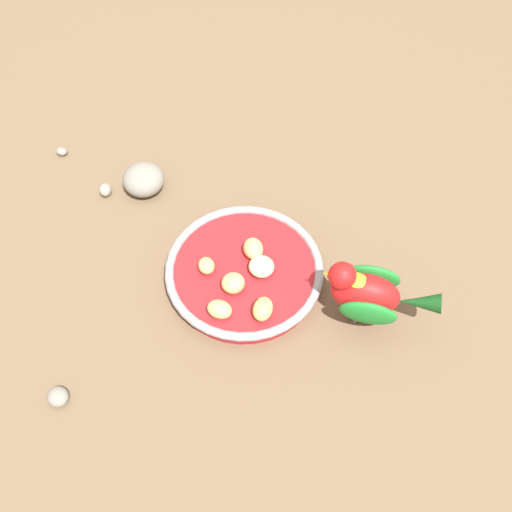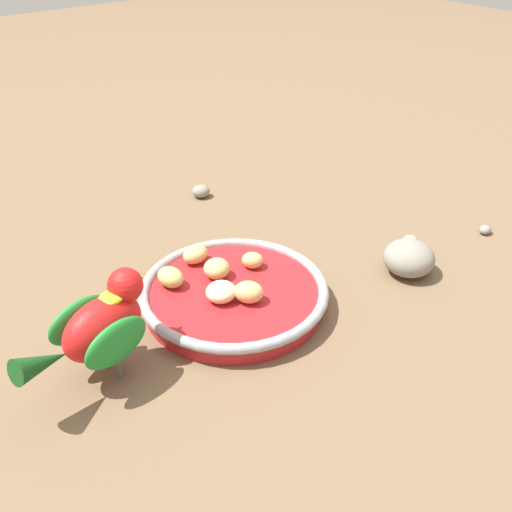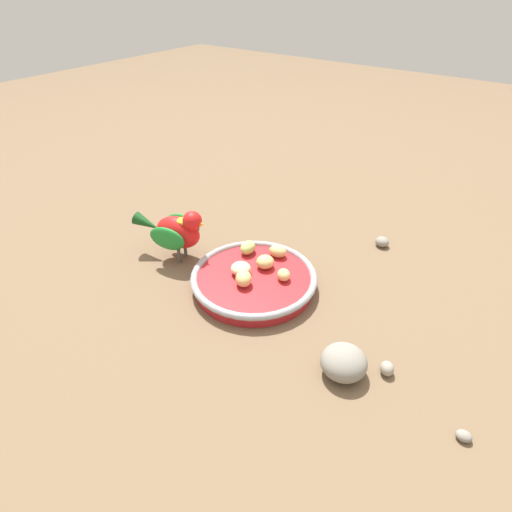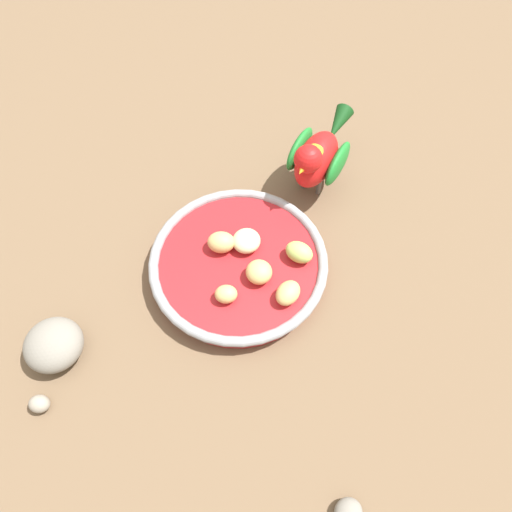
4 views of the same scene
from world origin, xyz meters
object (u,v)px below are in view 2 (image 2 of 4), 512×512
at_px(apple_piece_2, 170,277).
at_px(rock_large, 409,258).
at_px(parrot, 100,326).
at_px(pebble_0, 201,191).
at_px(apple_piece_4, 249,292).
at_px(apple_piece_1, 196,254).
at_px(apple_piece_0, 217,268).
at_px(feeding_bowl, 234,294).
at_px(pebble_2, 485,230).
at_px(apple_piece_5, 250,259).
at_px(apple_piece_3, 221,292).
at_px(pebble_1, 410,242).

bearing_deg(apple_piece_2, rock_large, 153.38).
bearing_deg(parrot, pebble_0, 29.39).
bearing_deg(apple_piece_4, apple_piece_1, -89.22).
bearing_deg(apple_piece_0, apple_piece_1, -87.65).
height_order(feeding_bowl, pebble_2, feeding_bowl).
bearing_deg(feeding_bowl, apple_piece_2, -44.73).
height_order(apple_piece_2, apple_piece_5, apple_piece_2).
bearing_deg(apple_piece_5, parrot, 10.73).
bearing_deg(pebble_0, pebble_2, 125.83).
bearing_deg(pebble_2, apple_piece_3, -11.20).
bearing_deg(pebble_0, apple_piece_0, 60.27).
distance_m(pebble_0, pebble_1, 0.35).
xyz_separation_m(apple_piece_1, rock_large, (-0.23, 0.17, -0.01)).
height_order(apple_piece_0, parrot, parrot).
bearing_deg(apple_piece_5, apple_piece_2, -13.71).
bearing_deg(pebble_1, parrot, -4.34).
height_order(rock_large, pebble_0, rock_large).
bearing_deg(apple_piece_4, pebble_2, 171.26).
distance_m(apple_piece_4, pebble_2, 0.41).
bearing_deg(feeding_bowl, apple_piece_3, 17.36).
height_order(feeding_bowl, apple_piece_4, apple_piece_4).
distance_m(parrot, pebble_1, 0.47).
xyz_separation_m(feeding_bowl, pebble_0, (-0.14, -0.28, -0.01)).
distance_m(apple_piece_3, apple_piece_4, 0.03).
bearing_deg(apple_piece_1, apple_piece_4, 90.78).
bearing_deg(rock_large, apple_piece_4, -13.94).
height_order(apple_piece_4, pebble_1, apple_piece_4).
relative_size(apple_piece_0, pebble_0, 1.15).
xyz_separation_m(apple_piece_0, apple_piece_4, (0.00, 0.07, 0.00)).
bearing_deg(pebble_2, rock_large, -1.73).
bearing_deg(apple_piece_2, pebble_1, 162.83).
relative_size(apple_piece_1, apple_piece_2, 0.97).
bearing_deg(feeding_bowl, apple_piece_0, -90.12).
relative_size(apple_piece_0, apple_piece_2, 0.92).
relative_size(apple_piece_3, apple_piece_5, 1.34).
height_order(feeding_bowl, parrot, parrot).
relative_size(apple_piece_3, apple_piece_4, 1.04).
distance_m(feeding_bowl, apple_piece_5, 0.06).
bearing_deg(pebble_1, pebble_2, 160.31).
xyz_separation_m(apple_piece_3, apple_piece_4, (-0.02, 0.02, 0.00)).
relative_size(feeding_bowl, pebble_1, 9.88).
xyz_separation_m(feeding_bowl, apple_piece_2, (0.06, -0.06, 0.02)).
bearing_deg(parrot, pebble_1, -17.30).
height_order(feeding_bowl, apple_piece_5, apple_piece_5).
bearing_deg(apple_piece_2, pebble_2, 162.16).
height_order(apple_piece_2, apple_piece_3, apple_piece_2).
bearing_deg(apple_piece_3, pebble_2, 168.80).
distance_m(apple_piece_3, rock_large, 0.26).
distance_m(apple_piece_3, pebble_2, 0.44).
bearing_deg(feeding_bowl, pebble_0, -116.45).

